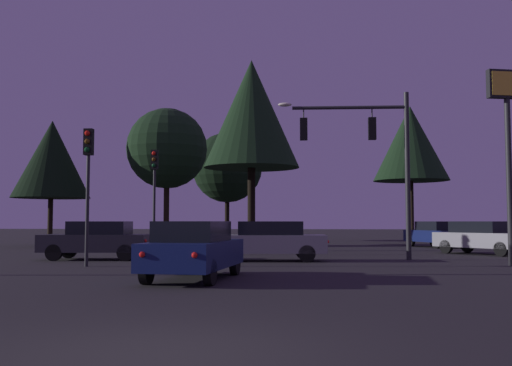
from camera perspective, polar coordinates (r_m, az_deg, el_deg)
name	(u,v)px	position (r m, az deg, el deg)	size (l,w,h in m)	color
ground_plane	(277,250)	(31.09, 2.05, -6.62)	(168.00, 168.00, 0.00)	black
traffic_signal_mast_arm	(371,147)	(23.62, 11.31, 3.54)	(5.26, 0.50, 6.71)	#232326
traffic_light_corner_left	(88,169)	(20.35, -16.29, 1.34)	(0.30, 0.35, 4.67)	#232326
traffic_light_corner_right	(154,181)	(26.72, -10.03, 0.22)	(0.31, 0.36, 4.80)	#232326
car_nearside_lane	(194,249)	(15.25, -6.15, -6.51)	(2.13, 4.43, 1.52)	#0F1947
car_crossing_left	(97,240)	(23.90, -15.44, -5.42)	(4.36, 2.18, 1.52)	#232328
car_crossing_right	(267,240)	(22.30, 1.14, -5.68)	(4.71, 2.11, 1.52)	gray
car_far_lane	(482,237)	(28.69, 21.48, -5.00)	(4.11, 4.55, 1.52)	gray
car_parked_lot	(436,234)	(35.61, 17.36, -4.82)	(3.20, 4.52, 1.52)	#0F1947
store_sign_illuminated	(508,121)	(21.96, 23.63, 5.60)	(1.42, 0.58, 6.80)	#232326
tree_behind_sign	(52,159)	(38.02, -19.57, 2.23)	(4.76, 4.76, 7.81)	black
tree_left_far	(251,114)	(30.45, -0.45, 6.84)	(5.00, 5.00, 10.04)	black
tree_center_horizon	(167,149)	(37.52, -8.80, 3.37)	(5.17, 5.17, 8.79)	black
tree_right_cluster	(227,168)	(45.81, -2.86, 1.52)	(5.56, 5.56, 8.58)	black
tree_lot_edge	(411,143)	(42.42, 15.04, 3.80)	(5.31, 5.31, 9.75)	black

